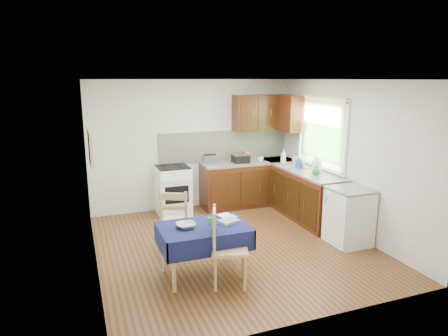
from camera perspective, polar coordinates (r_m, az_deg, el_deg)
name	(u,v)px	position (r m, az deg, el deg)	size (l,w,h in m)	color
floor	(233,245)	(6.26, 1.30, -11.00)	(4.20, 4.20, 0.00)	#492513
ceiling	(234,79)	(5.73, 1.42, 12.53)	(4.00, 4.20, 0.02)	white
wall_back	(193,145)	(7.83, -4.40, 3.34)	(4.00, 0.02, 2.50)	silver
wall_front	(312,209)	(4.07, 12.51, -5.75)	(4.00, 0.02, 2.50)	silver
wall_left	(91,178)	(5.47, -18.48, -1.36)	(0.02, 4.20, 2.50)	silver
wall_right	(346,157)	(6.86, 17.06, 1.49)	(0.02, 4.20, 2.50)	silver
base_cabinets	(274,189)	(7.74, 7.20, -3.05)	(1.90, 2.30, 0.86)	#381609
worktop_back	(249,162)	(7.97, 3.52, 0.83)	(1.90, 0.60, 0.04)	slate
worktop_right	(308,172)	(7.29, 11.90, -0.56)	(0.60, 1.70, 0.04)	slate
worktop_corner	(277,160)	(8.25, 7.65, 1.15)	(0.60, 0.60, 0.04)	slate
splashback	(225,145)	(8.02, 0.11, 3.25)	(2.70, 0.02, 0.60)	beige
upper_cabinets	(271,113)	(8.04, 6.74, 7.85)	(1.20, 0.85, 0.70)	#381609
stove	(173,190)	(7.59, -7.29, -3.14)	(0.60, 0.61, 0.92)	white
window	(322,128)	(7.34, 13.77, 5.56)	(0.04, 1.48, 1.26)	#305924
fridge	(349,216)	(6.47, 17.43, -6.63)	(0.58, 0.60, 0.89)	white
corkboard	(90,148)	(5.70, -18.56, 2.76)	(0.04, 0.62, 0.47)	tan
dining_table	(203,234)	(5.18, -2.95, -9.35)	(1.13, 0.76, 0.68)	#0F123C
chair_far	(176,220)	(5.86, -6.90, -7.34)	(0.58, 0.58, 0.98)	tan
chair_near	(226,245)	(4.97, 0.23, -10.95)	(0.56, 0.56, 0.99)	tan
toaster	(210,160)	(7.61, -2.03, 1.17)	(0.28, 0.17, 0.21)	#B3B3B8
sandwich_press	(241,158)	(7.82, 2.40, 1.41)	(0.31, 0.26, 0.18)	black
sauce_bottle	(243,157)	(7.79, 2.67, 1.59)	(0.05, 0.05, 0.23)	#B8150E
yellow_packet	(246,156)	(8.06, 3.15, 1.68)	(0.12, 0.08, 0.16)	yellow
dish_rack	(298,166)	(7.52, 10.56, 0.25)	(0.40, 0.31, 0.19)	#96979C
kettle	(316,166)	(7.15, 13.08, 0.35)	(0.17, 0.17, 0.29)	white
cup	(261,159)	(7.97, 5.24, 1.27)	(0.11, 0.11, 0.09)	white
soap_bottle_a	(283,156)	(7.80, 8.48, 1.66)	(0.11, 0.11, 0.28)	white
soap_bottle_b	(299,163)	(7.39, 10.60, 0.65)	(0.09, 0.09, 0.20)	#1D4FAD
soap_bottle_c	(316,170)	(7.00, 13.03, -0.30)	(0.13, 0.13, 0.16)	green
plate_bowl	(186,225)	(5.09, -5.47, -8.18)	(0.24, 0.24, 0.06)	beige
book	(222,218)	(5.39, -0.33, -7.14)	(0.18, 0.25, 0.02)	white
spice_jar	(209,221)	(5.18, -2.12, -7.56)	(0.05, 0.05, 0.09)	green
tea_towel	(229,222)	(5.22, 0.66, -7.66)	(0.25, 0.19, 0.04)	navy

